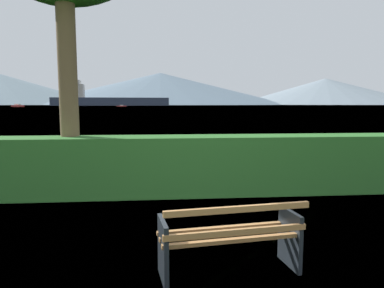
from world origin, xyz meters
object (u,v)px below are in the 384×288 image
cargo_ship_large (102,99)px  fishing_boat_near (122,106)px  sailboat_mid (18,106)px  park_bench (230,238)px

cargo_ship_large → fishing_boat_near: 104.86m
cargo_ship_large → sailboat_mid: bearing=-104.2°
cargo_ship_large → sailboat_mid: cargo_ship_large is taller
sailboat_mid → fishing_boat_near: bearing=10.7°
park_bench → cargo_ship_large: 316.00m
cargo_ship_large → sailboat_mid: 115.19m
cargo_ship_large → fishing_boat_near: cargo_ship_large is taller
park_bench → cargo_ship_large: cargo_ship_large is taller
park_bench → fishing_boat_near: fishing_boat_near is taller
fishing_boat_near → cargo_ship_large: bearing=105.2°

